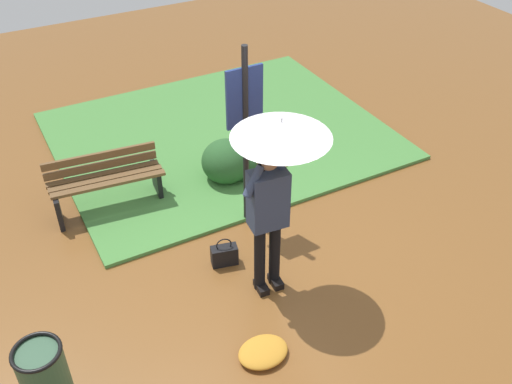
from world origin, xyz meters
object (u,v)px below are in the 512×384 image
object	(u,v)px
handbag	(224,255)
trash_bin	(47,382)
person_with_umbrella	(275,165)
info_sign_post	(245,118)
park_bench	(106,181)

from	to	relation	value
handbag	trash_bin	xyz separation A→B (m)	(-2.13, -0.99, 0.29)
person_with_umbrella	trash_bin	xyz separation A→B (m)	(-2.47, -0.48, -1.13)
info_sign_post	trash_bin	world-z (taller)	info_sign_post
handbag	park_bench	world-z (taller)	park_bench
person_with_umbrella	handbag	world-z (taller)	person_with_umbrella
park_bench	trash_bin	xyz separation A→B (m)	(-1.29, -2.64, 0.02)
info_sign_post	trash_bin	distance (m)	3.31
info_sign_post	person_with_umbrella	bearing A→B (deg)	-102.51
person_with_umbrella	trash_bin	distance (m)	2.76
info_sign_post	handbag	bearing A→B (deg)	-134.81
person_with_umbrella	handbag	xyz separation A→B (m)	(-0.34, 0.51, -1.42)
park_bench	trash_bin	distance (m)	2.94
park_bench	trash_bin	world-z (taller)	trash_bin
park_bench	person_with_umbrella	bearing A→B (deg)	-61.31
handbag	park_bench	xyz separation A→B (m)	(-0.84, 1.65, 0.28)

